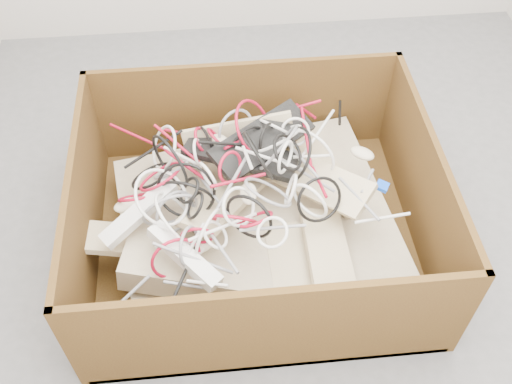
{
  "coord_description": "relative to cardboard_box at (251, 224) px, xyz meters",
  "views": [
    {
      "loc": [
        -0.32,
        -1.51,
        2.03
      ],
      "look_at": [
        -0.18,
        -0.04,
        0.3
      ],
      "focal_mm": 41.7,
      "sensor_mm": 36.0,
      "label": 1
    }
  ],
  "objects": [
    {
      "name": "mice_scatter",
      "position": [
        -0.06,
        0.01,
        0.23
      ],
      "size": [
        1.04,
        0.53,
        0.16
      ],
      "color": "beige",
      "rests_on": "keyboard_pile"
    },
    {
      "name": "cable_tangle",
      "position": [
        -0.1,
        0.01,
        0.27
      ],
      "size": [
        1.12,
        0.97,
        0.42
      ],
      "color": "black",
      "rests_on": "keyboard_pile"
    },
    {
      "name": "power_strip_left",
      "position": [
        -0.41,
        -0.08,
        0.22
      ],
      "size": [
        0.29,
        0.25,
        0.13
      ],
      "primitive_type": "cube",
      "rotation": [
        0.14,
        -0.26,
        0.64
      ],
      "color": "silver",
      "rests_on": "keyboard_pile"
    },
    {
      "name": "cardboard_box",
      "position": [
        0.0,
        0.0,
        0.0
      ],
      "size": [
        1.34,
        1.12,
        0.53
      ],
      "color": "#3D230F",
      "rests_on": "ground"
    },
    {
      "name": "vga_plug",
      "position": [
        0.49,
        -0.05,
        0.23
      ],
      "size": [
        0.06,
        0.06,
        0.03
      ],
      "primitive_type": "cube",
      "rotation": [
        0.09,
        0.14,
        -0.54
      ],
      "color": "blue",
      "rests_on": "keyboard_pile"
    },
    {
      "name": "ground",
      "position": [
        0.2,
        0.06,
        -0.13
      ],
      "size": [
        3.0,
        3.0,
        0.0
      ],
      "primitive_type": "plane",
      "color": "#57575A",
      "rests_on": "ground"
    },
    {
      "name": "keyboard_pile",
      "position": [
        0.03,
        0.04,
        0.15
      ],
      "size": [
        1.17,
        0.93,
        0.32
      ],
      "color": "#C7BA8C",
      "rests_on": "cardboard_box"
    },
    {
      "name": "power_strip_right",
      "position": [
        -0.25,
        -0.29,
        0.23
      ],
      "size": [
        0.26,
        0.27,
        0.1
      ],
      "primitive_type": "cube",
      "rotation": [
        -0.1,
        0.17,
        -0.82
      ],
      "color": "silver",
      "rests_on": "keyboard_pile"
    }
  ]
}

